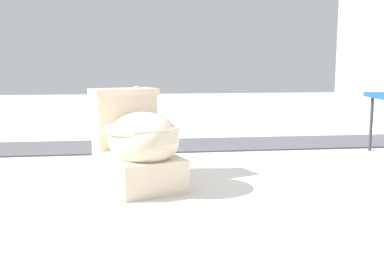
# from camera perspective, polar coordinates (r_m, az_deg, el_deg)

# --- Properties ---
(ground_plane) EXTENTS (14.00, 14.00, 0.00)m
(ground_plane) POSITION_cam_1_polar(r_m,az_deg,el_deg) (2.46, -13.04, -7.34)
(ground_plane) COLOR beige
(gravel_strip) EXTENTS (0.56, 8.00, 0.01)m
(gravel_strip) POSITION_cam_1_polar(r_m,az_deg,el_deg) (3.53, -3.13, -2.24)
(gravel_strip) COLOR #4C4C51
(gravel_strip) RESTS_ON ground
(toilet) EXTENTS (0.72, 0.56, 0.52)m
(toilet) POSITION_cam_1_polar(r_m,az_deg,el_deg) (2.43, -6.99, -1.99)
(toilet) COLOR beige
(toilet) RESTS_ON ground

